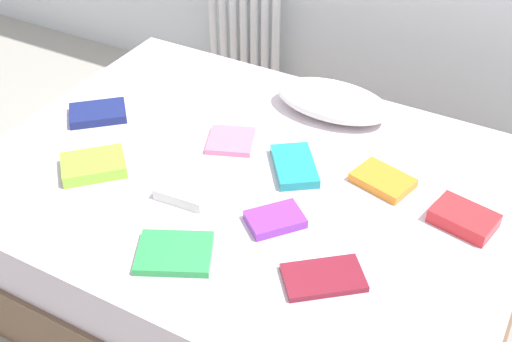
{
  "coord_description": "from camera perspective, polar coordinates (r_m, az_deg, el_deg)",
  "views": [
    {
      "loc": [
        0.93,
        -1.62,
        1.97
      ],
      "look_at": [
        0.0,
        0.05,
        0.48
      ],
      "focal_mm": 45.42,
      "sensor_mm": 36.0,
      "label": 1
    }
  ],
  "objects": [
    {
      "name": "textbook_white",
      "position": [
        2.28,
        -6.31,
        -1.85
      ],
      "size": [
        0.2,
        0.13,
        0.04
      ],
      "primitive_type": "cube",
      "rotation": [
        0.0,
        0.0,
        0.07
      ],
      "color": "white",
      "rests_on": "bed"
    },
    {
      "name": "textbook_orange",
      "position": [
        2.37,
        11.11,
        -0.8
      ],
      "size": [
        0.23,
        0.19,
        0.03
      ],
      "primitive_type": "cube",
      "rotation": [
        0.0,
        0.0,
        -0.25
      ],
      "color": "orange",
      "rests_on": "bed"
    },
    {
      "name": "textbook_green",
      "position": [
        2.07,
        -7.12,
        -7.21
      ],
      "size": [
        0.29,
        0.27,
        0.03
      ],
      "primitive_type": "cube",
      "rotation": [
        0.0,
        0.0,
        0.46
      ],
      "color": "green",
      "rests_on": "bed"
    },
    {
      "name": "pillow",
      "position": [
        2.7,
        6.78,
        6.16
      ],
      "size": [
        0.49,
        0.27,
        0.12
      ],
      "primitive_type": "ellipsoid",
      "color": "white",
      "rests_on": "bed"
    },
    {
      "name": "textbook_red",
      "position": [
        2.26,
        17.83,
        -3.99
      ],
      "size": [
        0.23,
        0.18,
        0.05
      ],
      "primitive_type": "cube",
      "rotation": [
        0.0,
        0.0,
        -0.2
      ],
      "color": "red",
      "rests_on": "bed"
    },
    {
      "name": "textbook_maroon",
      "position": [
        2.0,
        5.96,
        -9.32
      ],
      "size": [
        0.28,
        0.27,
        0.02
      ],
      "primitive_type": "cube",
      "rotation": [
        0.0,
        0.0,
        0.68
      ],
      "color": "maroon",
      "rests_on": "bed"
    },
    {
      "name": "bed",
      "position": [
        2.54,
        -0.55,
        -4.75
      ],
      "size": [
        2.0,
        1.5,
        0.5
      ],
      "color": "brown",
      "rests_on": "ground"
    },
    {
      "name": "ground_plane",
      "position": [
        2.72,
        -0.52,
        -8.58
      ],
      "size": [
        8.0,
        8.0,
        0.0
      ],
      "primitive_type": "plane",
      "color": "#9E998E"
    },
    {
      "name": "textbook_pink",
      "position": [
        2.53,
        -2.24,
        2.69
      ],
      "size": [
        0.23,
        0.23,
        0.02
      ],
      "primitive_type": "cube",
      "rotation": [
        0.0,
        0.0,
        0.38
      ],
      "color": "pink",
      "rests_on": "bed"
    },
    {
      "name": "textbook_teal",
      "position": [
        2.39,
        3.4,
        0.46
      ],
      "size": [
        0.26,
        0.28,
        0.03
      ],
      "primitive_type": "cube",
      "rotation": [
        0.0,
        0.0,
        -0.93
      ],
      "color": "teal",
      "rests_on": "bed"
    },
    {
      "name": "radiator",
      "position": [
        3.63,
        -1.08,
        12.0
      ],
      "size": [
        0.44,
        0.04,
        0.59
      ],
      "color": "white",
      "rests_on": "ground"
    },
    {
      "name": "textbook_lime",
      "position": [
        2.45,
        -14.11,
        0.48
      ],
      "size": [
        0.28,
        0.28,
        0.05
      ],
      "primitive_type": "cube",
      "rotation": [
        0.0,
        0.0,
        0.79
      ],
      "color": "#8CC638",
      "rests_on": "bed"
    },
    {
      "name": "textbook_navy",
      "position": [
        2.76,
        -13.76,
        4.97
      ],
      "size": [
        0.27,
        0.27,
        0.04
      ],
      "primitive_type": "cube",
      "rotation": [
        0.0,
        0.0,
        0.73
      ],
      "color": "navy",
      "rests_on": "bed"
    },
    {
      "name": "textbook_purple",
      "position": [
        2.16,
        1.69,
        -4.28
      ],
      "size": [
        0.21,
        0.22,
        0.03
      ],
      "primitive_type": "cube",
      "rotation": [
        0.0,
        0.0,
        0.88
      ],
      "color": "purple",
      "rests_on": "bed"
    }
  ]
}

